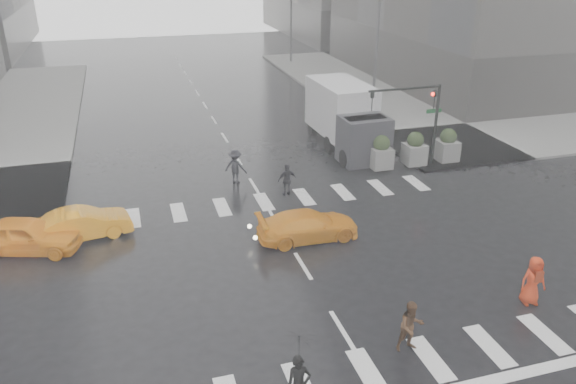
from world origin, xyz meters
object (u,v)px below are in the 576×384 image
object	(u,v)px
taxi_front	(27,235)
box_truck	(347,116)
traffic_signal_pole	(420,110)
pedestrian_orange	(533,280)
pedestrian_brown	(411,326)
taxi_mid	(83,224)

from	to	relation	value
taxi_front	box_truck	world-z (taller)	box_truck
traffic_signal_pole	pedestrian_orange	xyz separation A→B (m)	(-2.37, -12.44, -2.34)
traffic_signal_pole	box_truck	xyz separation A→B (m)	(-2.52, 3.86, -1.21)
box_truck	pedestrian_brown	bearing A→B (deg)	-107.60
taxi_mid	box_truck	world-z (taller)	box_truck
pedestrian_orange	taxi_front	world-z (taller)	pedestrian_orange
pedestrian_brown	box_truck	size ratio (longest dim) A/B	0.23
taxi_mid	pedestrian_brown	bearing A→B (deg)	-145.85
traffic_signal_pole	box_truck	distance (m)	4.77
pedestrian_brown	taxi_front	size ratio (longest dim) A/B	0.40
pedestrian_orange	traffic_signal_pole	bearing A→B (deg)	89.56
box_truck	taxi_front	bearing A→B (deg)	-156.81
pedestrian_orange	box_truck	size ratio (longest dim) A/B	0.25
taxi_front	box_truck	size ratio (longest dim) A/B	0.58
taxi_front	taxi_mid	size ratio (longest dim) A/B	1.06
traffic_signal_pole	taxi_front	bearing A→B (deg)	-168.61
traffic_signal_pole	pedestrian_brown	distance (m)	15.53
pedestrian_brown	pedestrian_orange	bearing A→B (deg)	11.49
pedestrian_brown	taxi_front	distance (m)	15.08
pedestrian_brown	taxi_mid	bearing A→B (deg)	133.74
box_truck	taxi_mid	bearing A→B (deg)	-155.45
traffic_signal_pole	box_truck	size ratio (longest dim) A/B	0.64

